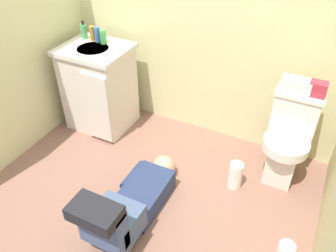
# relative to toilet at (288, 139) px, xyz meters

# --- Properties ---
(ground_plane) EXTENTS (3.00, 3.06, 0.04)m
(ground_plane) POSITION_rel_toilet_xyz_m (-0.89, -0.73, -0.39)
(ground_plane) COLOR #895E4F
(wall_back) EXTENTS (2.66, 0.08, 2.40)m
(wall_back) POSITION_rel_toilet_xyz_m (-0.89, 0.34, 0.83)
(wall_back) COLOR beige
(wall_back) RESTS_ON ground_plane
(toilet) EXTENTS (0.36, 0.46, 0.75)m
(toilet) POSITION_rel_toilet_xyz_m (0.00, 0.00, 0.00)
(toilet) COLOR silver
(toilet) RESTS_ON ground_plane
(vanity_cabinet) EXTENTS (0.60, 0.53, 0.82)m
(vanity_cabinet) POSITION_rel_toilet_xyz_m (-1.75, -0.07, 0.05)
(vanity_cabinet) COLOR silver
(vanity_cabinet) RESTS_ON ground_plane
(faucet) EXTENTS (0.02, 0.02, 0.10)m
(faucet) POSITION_rel_toilet_xyz_m (-1.75, 0.07, 0.50)
(faucet) COLOR silver
(faucet) RESTS_ON vanity_cabinet
(person_plumber) EXTENTS (0.39, 1.06, 0.52)m
(person_plumber) POSITION_rel_toilet_xyz_m (-0.87, -0.98, -0.19)
(person_plumber) COLOR navy
(person_plumber) RESTS_ON ground_plane
(tissue_box) EXTENTS (0.22, 0.11, 0.10)m
(tissue_box) POSITION_rel_toilet_xyz_m (-0.05, 0.09, 0.43)
(tissue_box) COLOR silver
(tissue_box) RESTS_ON toilet
(toiletry_bag) EXTENTS (0.12, 0.09, 0.11)m
(toiletry_bag) POSITION_rel_toilet_xyz_m (0.10, 0.09, 0.44)
(toiletry_bag) COLOR #B22D3F
(toiletry_bag) RESTS_ON toilet
(soap_dispenser) EXTENTS (0.06, 0.06, 0.17)m
(soap_dispenser) POSITION_rel_toilet_xyz_m (-1.94, 0.05, 0.52)
(soap_dispenser) COLOR #499B5E
(soap_dispenser) RESTS_ON vanity_cabinet
(bottle_amber) EXTENTS (0.05, 0.05, 0.13)m
(bottle_amber) POSITION_rel_toilet_xyz_m (-1.85, 0.05, 0.52)
(bottle_amber) COLOR #C08629
(bottle_amber) RESTS_ON vanity_cabinet
(bottle_blue) EXTENTS (0.05, 0.05, 0.14)m
(bottle_blue) POSITION_rel_toilet_xyz_m (-1.79, 0.05, 0.52)
(bottle_blue) COLOR #3D6BBF
(bottle_blue) RESTS_ON vanity_cabinet
(bottle_green) EXTENTS (0.06, 0.06, 0.12)m
(bottle_green) POSITION_rel_toilet_xyz_m (-1.72, 0.04, 0.51)
(bottle_green) COLOR #4BA24E
(bottle_green) RESTS_ON vanity_cabinet
(paper_towel_roll) EXTENTS (0.11, 0.11, 0.24)m
(paper_towel_roll) POSITION_rel_toilet_xyz_m (-0.30, -0.32, -0.25)
(paper_towel_roll) COLOR white
(paper_towel_roll) RESTS_ON ground_plane
(toilet_paper_roll) EXTENTS (0.11, 0.11, 0.10)m
(toilet_paper_roll) POSITION_rel_toilet_xyz_m (0.20, -0.77, -0.32)
(toilet_paper_roll) COLOR white
(toilet_paper_roll) RESTS_ON ground_plane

